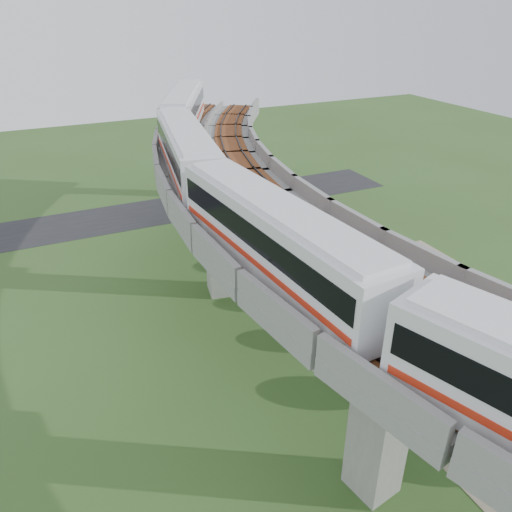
# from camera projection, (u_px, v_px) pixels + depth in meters

# --- Properties ---
(ground) EXTENTS (160.00, 160.00, 0.00)m
(ground) POSITION_uv_depth(u_px,v_px,m) (265.00, 368.00, 33.50)
(ground) COLOR #355321
(ground) RESTS_ON ground
(dirt_lot) EXTENTS (18.00, 26.00, 0.04)m
(dirt_lot) POSITION_uv_depth(u_px,v_px,m) (446.00, 331.00, 37.12)
(dirt_lot) COLOR gray
(dirt_lot) RESTS_ON ground
(asphalt_road) EXTENTS (60.00, 8.00, 0.03)m
(asphalt_road) POSITION_uv_depth(u_px,v_px,m) (152.00, 212.00, 57.62)
(asphalt_road) COLOR #232326
(asphalt_road) RESTS_ON ground
(viaduct) EXTENTS (19.58, 73.98, 11.40)m
(viaduct) POSITION_uv_depth(u_px,v_px,m) (322.00, 236.00, 30.75)
(viaduct) COLOR #99968E
(viaduct) RESTS_ON ground
(metro_train) EXTENTS (11.47, 61.31, 3.64)m
(metro_train) POSITION_uv_depth(u_px,v_px,m) (259.00, 184.00, 29.45)
(metro_train) COLOR silver
(metro_train) RESTS_ON ground
(fence) EXTENTS (3.87, 38.73, 1.50)m
(fence) POSITION_uv_depth(u_px,v_px,m) (384.00, 323.00, 36.80)
(fence) COLOR #2D382D
(fence) RESTS_ON ground
(tree_0) EXTENTS (2.57, 2.57, 3.36)m
(tree_0) POSITION_uv_depth(u_px,v_px,m) (275.00, 196.00, 55.86)
(tree_0) COLOR #382314
(tree_0) RESTS_ON ground
(tree_1) EXTENTS (2.14, 2.14, 2.83)m
(tree_1) POSITION_uv_depth(u_px,v_px,m) (273.00, 228.00, 49.12)
(tree_1) COLOR #382314
(tree_1) RESTS_ON ground
(tree_2) EXTENTS (3.19, 3.19, 3.24)m
(tree_2) POSITION_uv_depth(u_px,v_px,m) (285.00, 252.00, 44.60)
(tree_2) COLOR #382314
(tree_2) RESTS_ON ground
(tree_3) EXTENTS (2.12, 2.12, 3.26)m
(tree_3) POSITION_uv_depth(u_px,v_px,m) (318.00, 283.00, 38.75)
(tree_3) COLOR #382314
(tree_3) RESTS_ON ground
(tree_4) EXTENTS (2.77, 2.77, 3.18)m
(tree_4) POSITION_uv_depth(u_px,v_px,m) (353.00, 322.00, 34.79)
(tree_4) COLOR #382314
(tree_4) RESTS_ON ground
(tree_5) EXTENTS (3.05, 3.05, 3.46)m
(tree_5) POSITION_uv_depth(u_px,v_px,m) (405.00, 371.00, 29.93)
(tree_5) COLOR #382314
(tree_5) RESTS_ON ground
(car_red) EXTENTS (3.33, 4.29, 1.36)m
(car_red) POSITION_uv_depth(u_px,v_px,m) (427.00, 309.00, 38.47)
(car_red) COLOR #A61E0F
(car_red) RESTS_ON dirt_lot
(car_dark) EXTENTS (4.83, 2.19, 1.37)m
(car_dark) POSITION_uv_depth(u_px,v_px,m) (420.00, 283.00, 42.03)
(car_dark) COLOR black
(car_dark) RESTS_ON dirt_lot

